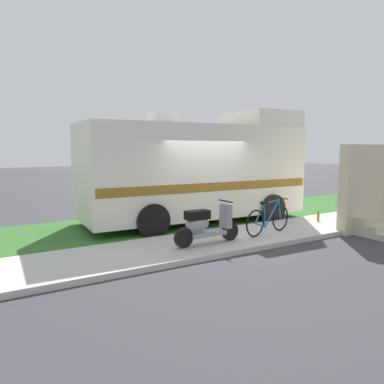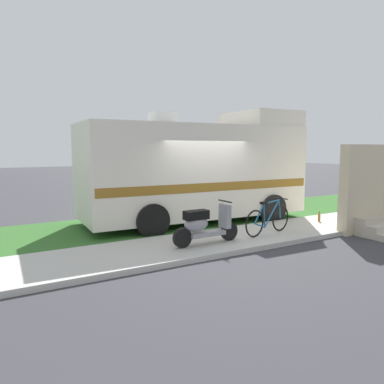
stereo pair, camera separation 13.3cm
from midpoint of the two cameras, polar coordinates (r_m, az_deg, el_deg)
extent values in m
plane|color=#38383D|center=(10.15, 2.01, -6.24)|extent=(80.00, 80.00, 0.00)
cube|color=beige|center=(9.18, 6.15, -7.30)|extent=(24.00, 2.00, 0.12)
cube|color=#336628|center=(11.39, -2.14, -4.59)|extent=(24.00, 3.40, 0.08)
cube|color=silver|center=(11.14, -0.13, 3.45)|extent=(6.85, 2.80, 2.67)
cube|color=silver|center=(12.52, 10.05, 10.98)|extent=(1.91, 2.44, 0.50)
cube|color=#8C601E|center=(11.18, -0.13, 1.39)|extent=(6.72, 2.81, 0.24)
cube|color=black|center=(13.06, 12.99, 5.83)|extent=(0.18, 2.11, 0.90)
cube|color=silver|center=(10.71, -4.99, 11.40)|extent=(0.73, 0.63, 0.36)
cylinder|color=black|center=(13.36, 5.34, -1.13)|extent=(0.91, 0.32, 0.90)
cylinder|color=black|center=(11.48, 11.98, -2.56)|extent=(0.91, 0.32, 0.90)
cylinder|color=black|center=(11.65, -11.01, -2.40)|extent=(0.91, 0.32, 0.90)
cylinder|color=black|center=(9.44, -6.62, -4.49)|extent=(0.91, 0.32, 0.90)
cylinder|color=black|center=(8.76, 5.50, -6.10)|extent=(0.44, 0.10, 0.44)
cylinder|color=black|center=(8.07, -1.80, -7.20)|extent=(0.44, 0.10, 0.44)
cube|color=gray|center=(8.39, 2.01, -6.51)|extent=(0.90, 0.29, 0.10)
cube|color=black|center=(8.15, 0.37, -3.60)|extent=(0.56, 0.27, 0.20)
ellipsoid|color=gray|center=(8.19, 0.37, -4.98)|extent=(0.60, 0.31, 0.36)
cube|color=gray|center=(8.61, 4.85, -3.74)|extent=(0.14, 0.32, 0.56)
cylinder|color=black|center=(8.55, 4.88, -1.43)|extent=(0.04, 0.50, 0.04)
sphere|color=white|center=(8.58, 4.86, -2.56)|extent=(0.12, 0.12, 0.12)
torus|color=black|center=(9.95, 13.28, -3.97)|extent=(0.68, 0.16, 0.68)
torus|color=black|center=(9.12, 9.44, -4.86)|extent=(0.68, 0.16, 0.68)
cylinder|color=#1E6699|center=(9.62, 12.04, -3.26)|extent=(0.59, 0.14, 0.68)
cylinder|color=#1E6699|center=(9.38, 10.88, -3.65)|extent=(0.10, 0.05, 0.61)
cylinder|color=#1E6699|center=(9.55, 11.97, -1.50)|extent=(0.63, 0.15, 0.09)
cylinder|color=#1E6699|center=(9.29, 10.21, -5.15)|extent=(0.41, 0.11, 0.19)
cylinder|color=#1E6699|center=(9.21, 10.13, -3.34)|extent=(0.37, 0.10, 0.47)
cylinder|color=#1E6699|center=(9.87, 13.18, -2.58)|extent=(0.12, 0.06, 0.51)
cube|color=black|center=(9.30, 10.81, -1.66)|extent=(0.21, 0.13, 0.06)
cylinder|color=black|center=(9.79, 13.08, -0.93)|extent=(0.12, 0.52, 0.03)
cube|color=#1E2328|center=(16.30, -2.19, 2.44)|extent=(2.64, 2.13, 1.53)
cube|color=black|center=(16.27, -2.20, 4.07)|extent=(2.52, 2.14, 0.44)
cube|color=#1E2328|center=(18.00, 5.34, 1.51)|extent=(3.20, 2.17, 0.70)
cylinder|color=black|center=(15.47, -0.89, -0.27)|extent=(0.77, 0.29, 0.76)
cylinder|color=black|center=(17.06, -4.45, 0.38)|extent=(0.77, 0.29, 0.76)
cylinder|color=black|center=(17.56, 8.24, 0.51)|extent=(0.77, 0.29, 0.76)
cylinder|color=black|center=(18.98, 4.33, 1.03)|extent=(0.77, 0.29, 0.76)
cube|color=#BCB29E|center=(11.01, 27.02, -4.68)|extent=(1.40, 0.64, 0.16)
cube|color=#BCB29E|center=(11.07, 26.37, -3.75)|extent=(1.40, 0.32, 0.16)
cube|color=beige|center=(11.12, 25.24, 0.53)|extent=(2.00, 0.30, 2.40)
cylinder|color=brown|center=(11.59, 18.83, -3.77)|extent=(0.08, 0.08, 0.23)
cylinder|color=brown|center=(11.57, 18.86, -3.08)|extent=(0.03, 0.03, 0.05)
cylinder|color=black|center=(11.56, 18.86, -2.94)|extent=(0.04, 0.04, 0.02)
camera|label=1|loc=(0.07, -90.38, -0.05)|focal=34.11mm
camera|label=2|loc=(0.07, 89.62, 0.05)|focal=34.11mm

